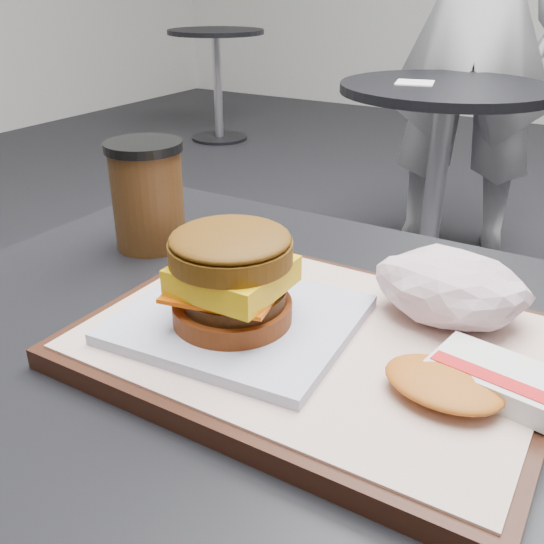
{
  "coord_description": "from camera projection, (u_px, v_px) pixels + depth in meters",
  "views": [
    {
      "loc": [
        0.21,
        -0.4,
        1.06
      ],
      "look_at": [
        -0.03,
        -0.0,
        0.83
      ],
      "focal_mm": 40.0,
      "sensor_mm": 36.0,
      "label": 1
    }
  ],
  "objects": [
    {
      "name": "patron",
      "position": [
        477.0,
        19.0,
        2.31
      ],
      "size": [
        0.76,
        0.6,
        1.84
      ],
      "primitive_type": "imported",
      "rotation": [
        0.0,
        0.0,
        3.4
      ],
      "color": "silver",
      "rests_on": "ground"
    },
    {
      "name": "hash_brown",
      "position": [
        472.0,
        380.0,
        0.43
      ],
      "size": [
        0.13,
        0.1,
        0.02
      ],
      "color": "silver",
      "rests_on": "serving_tray"
    },
    {
      "name": "bg_table_mid",
      "position": [
        217.0,
        58.0,
        4.2
      ],
      "size": [
        0.66,
        0.66,
        0.75
      ],
      "color": "black",
      "rests_on": "ground"
    },
    {
      "name": "breakfast_sandwich",
      "position": [
        234.0,
        287.0,
        0.5
      ],
      "size": [
        0.2,
        0.18,
        0.09
      ],
      "color": "silver",
      "rests_on": "serving_tray"
    },
    {
      "name": "napkin",
      "position": [
        415.0,
        83.0,
        1.99
      ],
      "size": [
        0.14,
        0.14,
        0.0
      ],
      "primitive_type": "cube",
      "rotation": [
        0.0,
        0.0,
        0.24
      ],
      "color": "white",
      "rests_on": "neighbor_table"
    },
    {
      "name": "neighbor_table",
      "position": [
        440.0,
        145.0,
        2.06
      ],
      "size": [
        0.7,
        0.7,
        0.75
      ],
      "color": "black",
      "rests_on": "ground"
    },
    {
      "name": "customer_table",
      "position": [
        294.0,
        500.0,
        0.61
      ],
      "size": [
        0.8,
        0.6,
        0.77
      ],
      "color": "#A5A5AA",
      "rests_on": "ground"
    },
    {
      "name": "serving_tray",
      "position": [
        314.0,
        344.0,
        0.51
      ],
      "size": [
        0.38,
        0.28,
        0.02
      ],
      "color": "black",
      "rests_on": "customer_table"
    },
    {
      "name": "coffee_cup",
      "position": [
        148.0,
        194.0,
        0.7
      ],
      "size": [
        0.09,
        0.09,
        0.13
      ],
      "color": "#432610",
      "rests_on": "customer_table"
    },
    {
      "name": "crumpled_wrapper",
      "position": [
        451.0,
        287.0,
        0.52
      ],
      "size": [
        0.13,
        0.1,
        0.06
      ],
      "primitive_type": null,
      "color": "silver",
      "rests_on": "serving_tray"
    }
  ]
}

